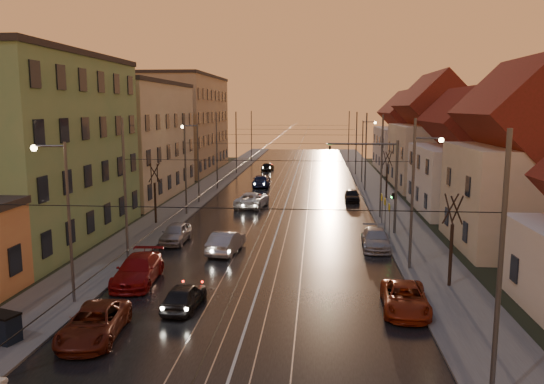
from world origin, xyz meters
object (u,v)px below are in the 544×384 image
(street_lamp_3, at_px, (365,145))
(parked_left_1, at_px, (94,323))
(street_lamp_2, at_px, (195,155))
(driving_car_2, at_px, (252,200))
(street_lamp_0, at_px, (62,207))
(dumpster, at_px, (4,328))
(parked_right_1, at_px, (376,239))
(parked_left_2, at_px, (138,270))
(driving_car_4, at_px, (268,167))
(parked_left_3, at_px, (176,233))
(driving_car_0, at_px, (184,296))
(parked_right_0, at_px, (405,298))
(driving_car_1, at_px, (226,242))
(parked_right_2, at_px, (352,195))
(traffic_light_mast, at_px, (383,175))
(driving_car_3, at_px, (261,181))
(street_lamp_1, at_px, (418,187))

(street_lamp_3, xyz_separation_m, parked_left_1, (-15.30, -47.67, -4.24))
(street_lamp_2, distance_m, driving_car_2, 7.46)
(street_lamp_0, relative_size, dumpster, 6.67)
(street_lamp_0, relative_size, parked_right_1, 1.75)
(parked_right_1, bearing_deg, parked_left_2, -146.88)
(street_lamp_0, distance_m, parked_left_1, 6.31)
(driving_car_4, distance_m, parked_left_3, 44.32)
(driving_car_0, bearing_deg, parked_right_0, -173.12)
(driving_car_1, relative_size, dumpster, 3.72)
(parked_right_2, bearing_deg, traffic_light_mast, -83.35)
(traffic_light_mast, distance_m, parked_left_2, 19.73)
(parked_left_1, height_order, parked_right_1, parked_right_1)
(street_lamp_0, bearing_deg, parked_left_2, 55.45)
(driving_car_1, xyz_separation_m, parked_right_1, (10.06, 1.88, -0.07))
(driving_car_0, bearing_deg, parked_right_2, -104.17)
(dumpster, bearing_deg, driving_car_1, 83.70)
(parked_left_1, relative_size, parked_right_0, 1.02)
(driving_car_2, distance_m, driving_car_3, 13.52)
(driving_car_2, height_order, dumpster, driving_car_2)
(parked_left_2, relative_size, parked_right_0, 1.12)
(parked_right_2, bearing_deg, street_lamp_2, -170.08)
(street_lamp_0, bearing_deg, traffic_light_mast, 43.10)
(street_lamp_2, xyz_separation_m, driving_car_4, (4.63, 28.55, -4.25))
(driving_car_2, distance_m, parked_right_0, 27.80)
(street_lamp_1, distance_m, street_lamp_2, 27.05)
(street_lamp_3, relative_size, dumpster, 6.67)
(traffic_light_mast, bearing_deg, parked_left_1, -125.82)
(parked_left_3, bearing_deg, parked_left_1, -86.77)
(street_lamp_3, relative_size, parked_right_1, 1.75)
(parked_left_2, bearing_deg, street_lamp_2, 92.08)
(street_lamp_1, height_order, driving_car_3, street_lamp_1)
(driving_car_0, xyz_separation_m, driving_car_4, (-1.21, 56.62, 0.01))
(parked_right_2, relative_size, dumpster, 3.12)
(street_lamp_1, relative_size, parked_right_2, 2.13)
(street_lamp_2, distance_m, traffic_light_mast, 20.89)
(parked_left_1, height_order, parked_left_2, parked_left_2)
(parked_right_1, bearing_deg, driving_car_3, 113.06)
(street_lamp_0, bearing_deg, driving_car_4, 85.32)
(traffic_light_mast, bearing_deg, parked_right_0, -92.62)
(driving_car_0, relative_size, dumpster, 3.05)
(street_lamp_0, distance_m, parked_left_3, 13.17)
(street_lamp_0, relative_size, parked_left_3, 1.95)
(driving_car_1, bearing_deg, driving_car_4, -80.91)
(street_lamp_1, distance_m, traffic_light_mast, 8.08)
(dumpster, bearing_deg, parked_left_3, 99.52)
(traffic_light_mast, distance_m, parked_left_3, 15.92)
(street_lamp_0, distance_m, traffic_light_mast, 23.42)
(parked_left_2, bearing_deg, driving_car_1, 56.36)
(traffic_light_mast, bearing_deg, dumpster, -130.54)
(driving_car_0, relative_size, parked_left_2, 0.72)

